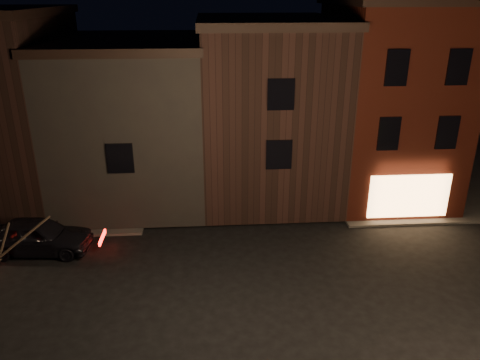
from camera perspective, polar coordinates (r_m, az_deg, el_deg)
name	(u,v)px	position (r m, az deg, el deg)	size (l,w,h in m)	color
ground	(258,294)	(18.38, 2.23, -13.68)	(120.00, 120.00, 0.00)	black
sidewalk_far_right	(478,134)	(42.44, 27.04, 4.99)	(30.00, 30.00, 0.12)	#2D2B28
corner_building	(389,98)	(26.74, 17.66, 9.48)	(6.50, 8.50, 10.50)	#43140C
row_building_a	(266,106)	(26.22, 3.19, 8.97)	(7.30, 10.30, 9.40)	black
row_building_b	(134,117)	(26.43, -12.76, 7.45)	(7.80, 10.30, 8.40)	black
parked_car_a	(37,236)	(22.43, -23.47, -6.26)	(1.87, 4.66, 1.59)	black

